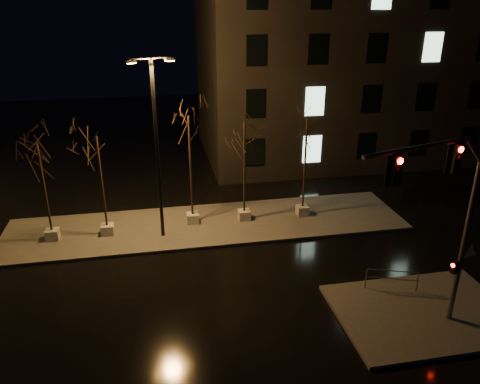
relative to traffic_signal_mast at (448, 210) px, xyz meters
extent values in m
plane|color=black|center=(-7.06, 4.42, -5.06)|extent=(90.00, 90.00, 0.00)
cube|color=#494641|center=(-7.06, 10.42, -4.99)|extent=(22.00, 5.00, 0.15)
cube|color=#494641|center=(0.44, 0.92, -4.99)|extent=(7.00, 5.00, 0.15)
cube|color=black|center=(6.94, 22.42, 2.44)|extent=(25.00, 12.00, 15.00)
cube|color=#B3B1A7|center=(-15.25, 10.14, -4.64)|extent=(0.65, 0.65, 0.55)
cylinder|color=black|center=(-15.25, 10.14, -2.05)|extent=(0.11, 0.11, 4.63)
cube|color=#B3B1A7|center=(-12.48, 10.18, -4.64)|extent=(0.65, 0.65, 0.55)
cylinder|color=black|center=(-12.48, 10.18, -1.96)|extent=(0.11, 0.11, 4.81)
cube|color=#B3B1A7|center=(-7.89, 10.72, -4.64)|extent=(0.65, 0.65, 0.55)
cylinder|color=black|center=(-7.89, 10.72, -1.59)|extent=(0.11, 0.11, 5.53)
cube|color=#B3B1A7|center=(-4.98, 10.59, -4.64)|extent=(0.65, 0.65, 0.55)
cylinder|color=black|center=(-4.98, 10.59, -1.77)|extent=(0.11, 0.11, 5.19)
cube|color=#B3B1A7|center=(-1.55, 10.55, -4.64)|extent=(0.65, 0.65, 0.55)
cylinder|color=black|center=(-1.55, 10.55, -1.72)|extent=(0.11, 0.11, 5.29)
cylinder|color=#585B60|center=(1.17, 0.33, -1.66)|extent=(0.19, 0.19, 6.49)
cylinder|color=#585B60|center=(-1.79, -0.50, 2.49)|extent=(4.21, 1.32, 0.15)
cube|color=black|center=(-0.08, -0.02, 1.90)|extent=(0.38, 0.32, 0.97)
cube|color=black|center=(-2.58, -0.72, 1.90)|extent=(0.38, 0.32, 0.97)
cube|color=black|center=(0.94, 0.27, -2.53)|extent=(0.28, 0.25, 0.49)
cone|color=red|center=(1.49, 0.37, -1.99)|extent=(1.09, 0.34, 1.13)
cylinder|color=black|center=(-9.59, 9.51, -0.36)|extent=(0.18, 0.18, 9.11)
cylinder|color=black|center=(-9.59, 9.51, 4.20)|extent=(1.94, 0.68, 0.09)
cube|color=orange|center=(-10.46, 9.24, 4.06)|extent=(0.51, 0.38, 0.18)
cube|color=orange|center=(-8.72, 9.77, 4.06)|extent=(0.51, 0.38, 0.18)
cylinder|color=#585B60|center=(-1.16, 2.93, -4.47)|extent=(0.05, 0.05, 0.88)
cylinder|color=#585B60|center=(0.86, 2.23, -4.47)|extent=(0.05, 0.05, 0.88)
cylinder|color=#585B60|center=(-0.15, 2.58, -3.99)|extent=(2.03, 0.74, 0.04)
cylinder|color=#585B60|center=(-0.15, 2.58, -4.38)|extent=(2.03, 0.74, 0.04)
camera|label=1|loc=(-9.75, -12.94, 6.69)|focal=35.00mm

